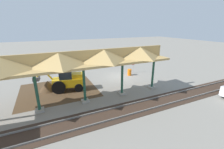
{
  "coord_description": "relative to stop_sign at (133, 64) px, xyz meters",
  "views": [
    {
      "loc": [
        9.51,
        17.56,
        6.94
      ],
      "look_at": [
        2.75,
        2.9,
        1.6
      ],
      "focal_mm": 24.0,
      "sensor_mm": 36.0,
      "label": 1
    }
  ],
  "objects": [
    {
      "name": "traffic_barrel",
      "position": [
        1.08,
        0.79,
        -0.98
      ],
      "size": [
        0.56,
        0.56,
        0.9
      ],
      "primitive_type": "cylinder",
      "color": "orange",
      "rests_on": "ground"
    },
    {
      "name": "dirt_work_zone",
      "position": [
        11.0,
        2.01,
        -1.42
      ],
      "size": [
        8.08,
        7.0,
        0.01
      ],
      "primitive_type": "cube",
      "color": "#4C3823",
      "rests_on": "ground"
    },
    {
      "name": "dirt_mound",
      "position": [
        12.04,
        1.55,
        -1.43
      ],
      "size": [
        3.83,
        3.83,
        2.23
      ],
      "primitive_type": "cone",
      "color": "#4C3823",
      "rests_on": "ground"
    },
    {
      "name": "ground_plane",
      "position": [
        2.51,
        0.92,
        -1.43
      ],
      "size": [
        120.0,
        120.0,
        0.0
      ],
      "primitive_type": "plane",
      "color": "gray"
    },
    {
      "name": "backhoe",
      "position": [
        10.1,
        2.45,
        -0.16
      ],
      "size": [
        5.16,
        2.28,
        2.82
      ],
      "color": "#EAB214",
      "rests_on": "ground"
    },
    {
      "name": "stop_sign",
      "position": [
        0.0,
        0.0,
        0.0
      ],
      "size": [
        0.75,
        0.21,
        2.0
      ],
      "color": "gray",
      "rests_on": "ground"
    },
    {
      "name": "rail_tracks",
      "position": [
        2.51,
        8.89,
        -1.4
      ],
      "size": [
        60.0,
        2.58,
        0.15
      ],
      "color": "slate",
      "rests_on": "ground"
    },
    {
      "name": "platform_canopy",
      "position": [
        9.01,
        5.89,
        2.74
      ],
      "size": [
        16.93,
        3.2,
        4.9
      ],
      "color": "#9E998E",
      "rests_on": "ground"
    }
  ]
}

